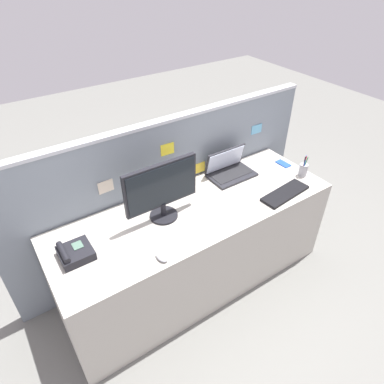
{
  "coord_description": "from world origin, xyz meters",
  "views": [
    {
      "loc": [
        -1.08,
        -1.55,
        2.29
      ],
      "look_at": [
        0.0,
        0.05,
        0.86
      ],
      "focal_mm": 32.02,
      "sensor_mm": 36.0,
      "label": 1
    }
  ],
  "objects_px": {
    "desktop_monitor": "(162,189)",
    "cell_phone_blue_case": "(283,164)",
    "desk_phone": "(75,253)",
    "computer_mouse_right_hand": "(162,256)",
    "laptop": "(229,169)",
    "keyboard_main": "(285,193)",
    "pen_cup": "(303,170)"
  },
  "relations": [
    {
      "from": "desk_phone",
      "to": "cell_phone_blue_case",
      "type": "xyz_separation_m",
      "value": [
        1.83,
        0.05,
        -0.03
      ]
    },
    {
      "from": "desk_phone",
      "to": "keyboard_main",
      "type": "relative_size",
      "value": 0.46
    },
    {
      "from": "desktop_monitor",
      "to": "cell_phone_blue_case",
      "type": "height_order",
      "value": "desktop_monitor"
    },
    {
      "from": "computer_mouse_right_hand",
      "to": "cell_phone_blue_case",
      "type": "relative_size",
      "value": 0.8
    },
    {
      "from": "keyboard_main",
      "to": "desk_phone",
      "type": "bearing_deg",
      "value": 164.45
    },
    {
      "from": "keyboard_main",
      "to": "computer_mouse_right_hand",
      "type": "relative_size",
      "value": 4.13
    },
    {
      "from": "desktop_monitor",
      "to": "laptop",
      "type": "bearing_deg",
      "value": 12.36
    },
    {
      "from": "cell_phone_blue_case",
      "to": "laptop",
      "type": "bearing_deg",
      "value": 161.7
    },
    {
      "from": "laptop",
      "to": "computer_mouse_right_hand",
      "type": "relative_size",
      "value": 3.72
    },
    {
      "from": "keyboard_main",
      "to": "computer_mouse_right_hand",
      "type": "distance_m",
      "value": 1.09
    },
    {
      "from": "laptop",
      "to": "desk_phone",
      "type": "bearing_deg",
      "value": -171.87
    },
    {
      "from": "desk_phone",
      "to": "computer_mouse_right_hand",
      "type": "relative_size",
      "value": 1.92
    },
    {
      "from": "desktop_monitor",
      "to": "keyboard_main",
      "type": "relative_size",
      "value": 1.28
    },
    {
      "from": "desktop_monitor",
      "to": "computer_mouse_right_hand",
      "type": "bearing_deg",
      "value": -121.15
    },
    {
      "from": "desk_phone",
      "to": "computer_mouse_right_hand",
      "type": "xyz_separation_m",
      "value": [
        0.43,
        -0.3,
        -0.02
      ]
    },
    {
      "from": "desk_phone",
      "to": "cell_phone_blue_case",
      "type": "distance_m",
      "value": 1.83
    },
    {
      "from": "laptop",
      "to": "desk_phone",
      "type": "relative_size",
      "value": 1.93
    },
    {
      "from": "cell_phone_blue_case",
      "to": "computer_mouse_right_hand",
      "type": "bearing_deg",
      "value": -167.91
    },
    {
      "from": "laptop",
      "to": "computer_mouse_right_hand",
      "type": "distance_m",
      "value": 1.04
    },
    {
      "from": "keyboard_main",
      "to": "cell_phone_blue_case",
      "type": "distance_m",
      "value": 0.44
    },
    {
      "from": "desk_phone",
      "to": "computer_mouse_right_hand",
      "type": "height_order",
      "value": "desk_phone"
    },
    {
      "from": "laptop",
      "to": "cell_phone_blue_case",
      "type": "xyz_separation_m",
      "value": [
        0.48,
        -0.14,
        -0.05
      ]
    },
    {
      "from": "desktop_monitor",
      "to": "laptop",
      "type": "distance_m",
      "value": 0.75
    },
    {
      "from": "keyboard_main",
      "to": "laptop",
      "type": "bearing_deg",
      "value": 105.3
    },
    {
      "from": "desktop_monitor",
      "to": "pen_cup",
      "type": "bearing_deg",
      "value": -9.13
    },
    {
      "from": "desktop_monitor",
      "to": "cell_phone_blue_case",
      "type": "relative_size",
      "value": 4.22
    },
    {
      "from": "laptop",
      "to": "pen_cup",
      "type": "xyz_separation_m",
      "value": [
        0.49,
        -0.35,
        0.0
      ]
    },
    {
      "from": "cell_phone_blue_case",
      "to": "desk_phone",
      "type": "bearing_deg",
      "value": 179.44
    },
    {
      "from": "desk_phone",
      "to": "pen_cup",
      "type": "height_order",
      "value": "pen_cup"
    },
    {
      "from": "desktop_monitor",
      "to": "laptop",
      "type": "height_order",
      "value": "desktop_monitor"
    },
    {
      "from": "desk_phone",
      "to": "pen_cup",
      "type": "bearing_deg",
      "value": -4.87
    },
    {
      "from": "desktop_monitor",
      "to": "desk_phone",
      "type": "height_order",
      "value": "desktop_monitor"
    }
  ]
}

